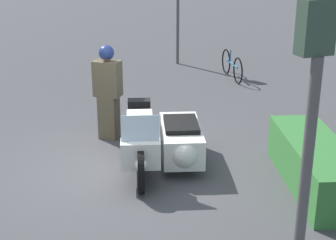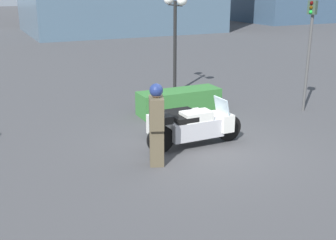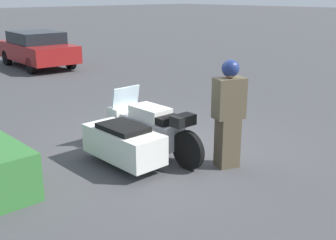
% 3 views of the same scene
% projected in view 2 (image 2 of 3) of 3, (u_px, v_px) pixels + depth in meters
% --- Properties ---
extents(ground_plane, '(160.00, 160.00, 0.00)m').
position_uv_depth(ground_plane, '(207.00, 150.00, 10.25)').
color(ground_plane, '#424244').
extents(police_motorcycle, '(2.60, 1.36, 1.17)m').
position_uv_depth(police_motorcycle, '(190.00, 124.00, 10.67)').
color(police_motorcycle, black).
rests_on(police_motorcycle, ground).
extents(officer_rider, '(0.47, 0.58, 1.85)m').
position_uv_depth(officer_rider, '(156.00, 123.00, 9.12)').
color(officer_rider, brown).
rests_on(officer_rider, ground).
extents(hedge_bush_curbside, '(2.60, 0.84, 0.73)m').
position_uv_depth(hedge_bush_curbside, '(179.00, 102.00, 13.11)').
color(hedge_bush_curbside, '#337033').
rests_on(hedge_bush_curbside, ground).
extents(twin_lamp_post, '(0.35, 1.39, 3.51)m').
position_uv_depth(twin_lamp_post, '(175.00, 17.00, 14.84)').
color(twin_lamp_post, black).
rests_on(twin_lamp_post, ground).
extents(traffic_light_near, '(0.23, 0.29, 3.40)m').
position_uv_depth(traffic_light_near, '(310.00, 40.00, 12.76)').
color(traffic_light_near, '#4C4C4C').
rests_on(traffic_light_near, ground).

